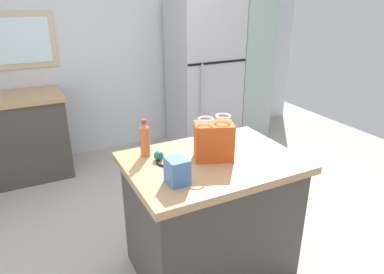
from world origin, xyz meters
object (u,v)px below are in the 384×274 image
(kitchen_island, at_px, (211,215))
(ear_defenders, at_px, (167,159))
(shopping_bag, at_px, (214,141))
(tall_cabinet, at_px, (246,55))
(refrigerator, at_px, (204,75))
(bottle, at_px, (145,140))
(small_box, at_px, (177,171))

(kitchen_island, relative_size, ear_defenders, 5.46)
(ear_defenders, bearing_deg, shopping_bag, -16.21)
(kitchen_island, height_order, ear_defenders, ear_defenders)
(kitchen_island, height_order, shopping_bag, shopping_bag)
(tall_cabinet, height_order, ear_defenders, tall_cabinet)
(ear_defenders, bearing_deg, refrigerator, 55.86)
(refrigerator, xyz_separation_m, shopping_bag, (-1.09, -2.14, 0.09))
(ear_defenders, bearing_deg, bottle, 119.02)
(kitchen_island, bearing_deg, tall_cabinet, 50.62)
(refrigerator, bearing_deg, small_box, -121.86)
(shopping_bag, xyz_separation_m, ear_defenders, (-0.30, 0.09, -0.11))
(tall_cabinet, relative_size, bottle, 8.83)
(bottle, bearing_deg, tall_cabinet, 41.46)
(shopping_bag, xyz_separation_m, small_box, (-0.35, -0.19, -0.05))
(kitchen_island, xyz_separation_m, small_box, (-0.34, -0.18, 0.52))
(shopping_bag, relative_size, bottle, 1.14)
(tall_cabinet, bearing_deg, kitchen_island, -129.38)
(shopping_bag, distance_m, ear_defenders, 0.33)
(kitchen_island, height_order, bottle, bottle)
(small_box, bearing_deg, shopping_bag, 28.07)
(kitchen_island, bearing_deg, ear_defenders, 161.42)
(refrigerator, distance_m, shopping_bag, 2.40)
(refrigerator, relative_size, small_box, 11.95)
(bottle, bearing_deg, shopping_bag, -32.82)
(refrigerator, xyz_separation_m, bottle, (-1.48, -1.89, 0.08))
(tall_cabinet, xyz_separation_m, small_box, (-2.10, -2.32, -0.17))
(shopping_bag, distance_m, small_box, 0.40)
(tall_cabinet, bearing_deg, ear_defenders, -134.93)
(tall_cabinet, relative_size, shopping_bag, 7.74)
(kitchen_island, distance_m, tall_cabinet, 2.86)
(kitchen_island, bearing_deg, refrigerator, 62.73)
(small_box, xyz_separation_m, ear_defenders, (0.05, 0.27, -0.05))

